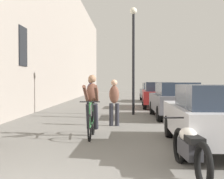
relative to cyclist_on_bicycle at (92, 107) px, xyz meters
name	(u,v)px	position (x,y,z in m)	size (l,w,h in m)	color
building_facade_left	(40,21)	(-3.74, 8.88, 4.05)	(0.54, 68.00, 9.73)	gray
cyclist_on_bicycle	(92,107)	(0.00, 0.00, 0.00)	(0.52, 1.76, 1.74)	black
pedestrian_near	(114,100)	(0.55, 2.23, 0.09)	(0.35, 0.25, 1.59)	#26262D
pedestrian_mid	(91,95)	(-0.52, 4.81, 0.13)	(0.37, 0.28, 1.67)	#26262D
street_lamp	(133,47)	(1.31, 6.02, 2.30)	(0.32, 0.32, 4.90)	black
parked_car_nearest	(211,115)	(2.86, -1.48, -0.06)	(1.78, 4.11, 1.45)	#B7B7BC
parked_car_second	(175,100)	(3.00, 4.76, -0.04)	(1.81, 4.20, 1.49)	#595960
parked_car_third	(158,94)	(2.85, 10.00, -0.04)	(1.90, 4.25, 1.49)	maroon
parked_car_fourth	(152,92)	(3.04, 16.14, -0.07)	(1.73, 4.03, 1.43)	#595960
parked_motorcycle	(190,149)	(1.98, -3.51, -0.41)	(0.62, 2.15, 0.92)	black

